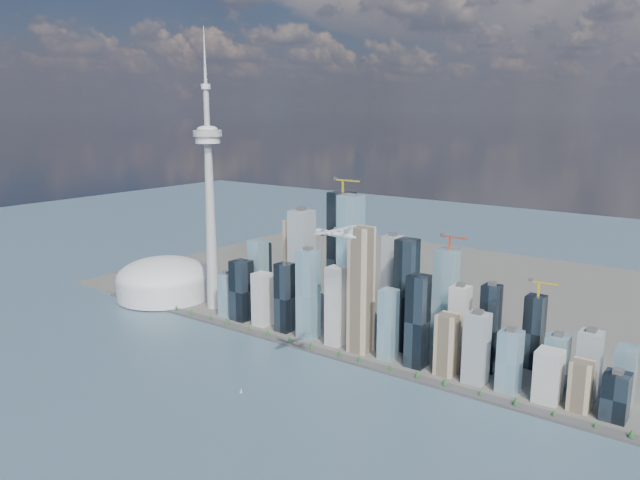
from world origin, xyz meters
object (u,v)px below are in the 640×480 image
Objects in this scene: needle_tower at (210,195)px; dome_stadium at (164,280)px; sailboat_west at (241,391)px; airplane at (335,233)px.

needle_tower is 241.40m from dome_stadium.
needle_tower is at bearing 146.11° from sailboat_west.
needle_tower is 7.48× the size of airplane.
dome_stadium is 24.23× the size of sailboat_west.
dome_stadium is 2.72× the size of airplane.
sailboat_west is at bearing -38.52° from needle_tower.
needle_tower is 463.97m from sailboat_west.
airplane is at bearing -23.03° from needle_tower.
airplane is 271.09m from sailboat_west.
airplane is 8.92× the size of sailboat_west.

